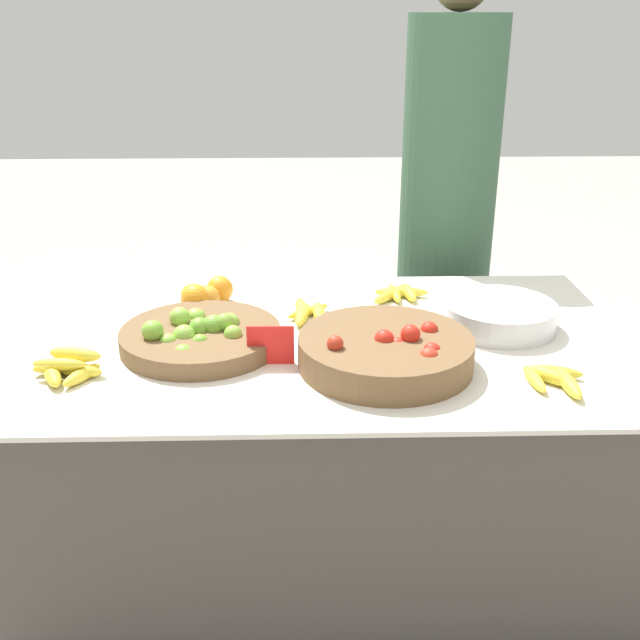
{
  "coord_description": "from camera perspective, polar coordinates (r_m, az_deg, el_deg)",
  "views": [
    {
      "loc": [
        -0.05,
        -1.76,
        1.41
      ],
      "look_at": [
        0.0,
        0.0,
        0.68
      ],
      "focal_mm": 42.0,
      "sensor_mm": 36.0,
      "label": 1
    }
  ],
  "objects": [
    {
      "name": "ground_plane",
      "position": [
        2.25,
        0.0,
        -16.14
      ],
      "size": [
        12.0,
        12.0,
        0.0
      ],
      "primitive_type": "plane",
      "color": "#ADA599"
    },
    {
      "name": "market_table",
      "position": [
        2.07,
        0.0,
        -9.33
      ],
      "size": [
        1.58,
        0.94,
        0.63
      ],
      "color": "#4C4742",
      "rests_on": "ground_plane"
    },
    {
      "name": "lime_bowl",
      "position": [
        1.89,
        -9.12,
        -1.23
      ],
      "size": [
        0.4,
        0.4,
        0.09
      ],
      "color": "brown",
      "rests_on": "market_table"
    },
    {
      "name": "tomato_basket",
      "position": [
        1.77,
        5.06,
        -2.39
      ],
      "size": [
        0.41,
        0.41,
        0.11
      ],
      "color": "brown",
      "rests_on": "market_table"
    },
    {
      "name": "orange_pile",
      "position": [
        2.13,
        -8.81,
        1.88
      ],
      "size": [
        0.15,
        0.16,
        0.08
      ],
      "color": "orange",
      "rests_on": "market_table"
    },
    {
      "name": "metal_bowl",
      "position": [
        2.03,
        13.51,
        0.35
      ],
      "size": [
        0.29,
        0.29,
        0.07
      ],
      "color": "silver",
      "rests_on": "market_table"
    },
    {
      "name": "price_sign",
      "position": [
        1.77,
        -3.79,
        -1.93
      ],
      "size": [
        0.11,
        0.01,
        0.1
      ],
      "rotation": [
        0.0,
        0.0,
        -0.01
      ],
      "color": "red",
      "rests_on": "market_table"
    },
    {
      "name": "banana_bunch_back_center",
      "position": [
        2.2,
        6.0,
        2.06
      ],
      "size": [
        0.18,
        0.16,
        0.03
      ],
      "color": "yellow",
      "rests_on": "market_table"
    },
    {
      "name": "banana_bunch_front_left",
      "position": [
        1.77,
        17.38,
        -4.23
      ],
      "size": [
        0.14,
        0.17,
        0.03
      ],
      "color": "yellow",
      "rests_on": "market_table"
    },
    {
      "name": "banana_bunch_middle_left",
      "position": [
        1.81,
        -18.68,
        -3.37
      ],
      "size": [
        0.17,
        0.16,
        0.06
      ],
      "color": "yellow",
      "rests_on": "market_table"
    },
    {
      "name": "banana_bunch_front_right",
      "position": [
        2.05,
        -0.92,
        0.65
      ],
      "size": [
        0.13,
        0.19,
        0.03
      ],
      "color": "yellow",
      "rests_on": "market_table"
    },
    {
      "name": "vendor_person",
      "position": [
        2.67,
        9.6,
        7.53
      ],
      "size": [
        0.33,
        0.33,
        1.58
      ],
      "color": "#385B42",
      "rests_on": "ground_plane"
    }
  ]
}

